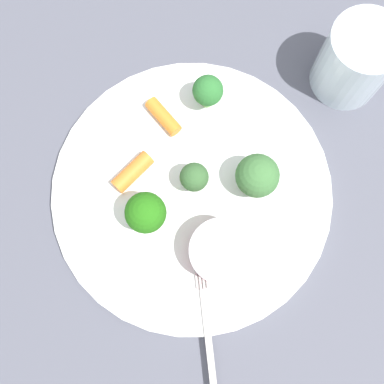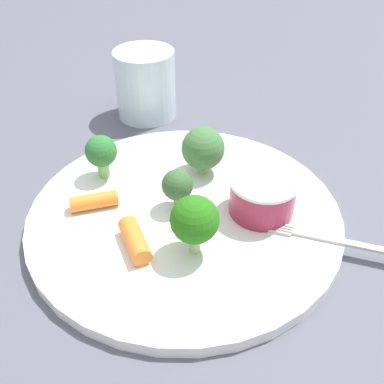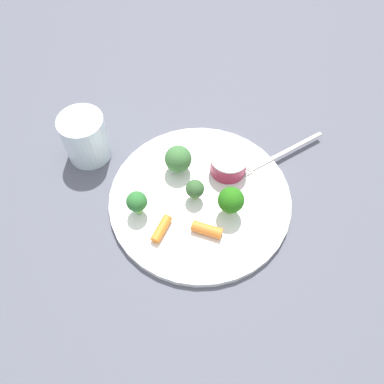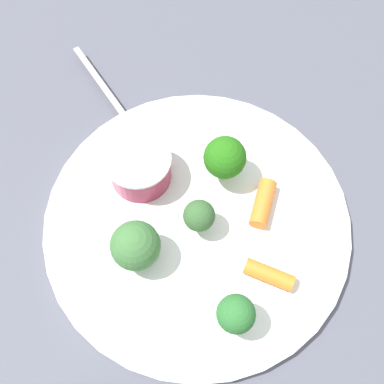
# 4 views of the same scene
# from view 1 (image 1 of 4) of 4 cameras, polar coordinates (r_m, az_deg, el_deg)

# --- Properties ---
(ground_plane) EXTENTS (2.40, 2.40, 0.00)m
(ground_plane) POSITION_cam_1_polar(r_m,az_deg,el_deg) (0.51, -0.02, -0.19)
(ground_plane) COLOR #525460
(plate) EXTENTS (0.29, 0.29, 0.01)m
(plate) POSITION_cam_1_polar(r_m,az_deg,el_deg) (0.50, -0.02, -0.03)
(plate) COLOR white
(plate) RESTS_ON ground_plane
(sauce_cup) EXTENTS (0.06, 0.06, 0.04)m
(sauce_cup) POSITION_cam_1_polar(r_m,az_deg,el_deg) (0.47, 3.50, -7.21)
(sauce_cup) COLOR #992341
(sauce_cup) RESTS_ON plate
(broccoli_floret_0) EXTENTS (0.03, 0.03, 0.04)m
(broccoli_floret_0) POSITION_cam_1_polar(r_m,az_deg,el_deg) (0.47, 0.26, 1.77)
(broccoli_floret_0) COLOR #83B565
(broccoli_floret_0) RESTS_ON plate
(broccoli_floret_1) EXTENTS (0.04, 0.04, 0.06)m
(broccoli_floret_1) POSITION_cam_1_polar(r_m,az_deg,el_deg) (0.46, -5.57, -2.49)
(broccoli_floret_1) COLOR #94C36E
(broccoli_floret_1) RESTS_ON plate
(broccoli_floret_2) EXTENTS (0.04, 0.04, 0.05)m
(broccoli_floret_2) POSITION_cam_1_polar(r_m,az_deg,el_deg) (0.47, 7.81, 1.93)
(broccoli_floret_2) COLOR #83C35F
(broccoli_floret_2) RESTS_ON plate
(broccoli_floret_3) EXTENTS (0.03, 0.03, 0.05)m
(broccoli_floret_3) POSITION_cam_1_polar(r_m,az_deg,el_deg) (0.50, 1.90, 11.95)
(broccoli_floret_3) COLOR #7EC166
(broccoli_floret_3) RESTS_ON plate
(carrot_stick_0) EXTENTS (0.04, 0.05, 0.01)m
(carrot_stick_0) POSITION_cam_1_polar(r_m,az_deg,el_deg) (0.51, -3.44, 8.99)
(carrot_stick_0) COLOR orange
(carrot_stick_0) RESTS_ON plate
(carrot_stick_1) EXTENTS (0.05, 0.04, 0.02)m
(carrot_stick_1) POSITION_cam_1_polar(r_m,az_deg,el_deg) (0.50, -7.00, 2.74)
(carrot_stick_1) COLOR orange
(carrot_stick_1) RESTS_ON plate
(fork) EXTENTS (0.17, 0.08, 0.00)m
(fork) POSITION_cam_1_polar(r_m,az_deg,el_deg) (0.48, 2.14, -18.50)
(fork) COLOR beige
(fork) RESTS_ON plate
(drinking_glass) EXTENTS (0.08, 0.08, 0.09)m
(drinking_glass) POSITION_cam_1_polar(r_m,az_deg,el_deg) (0.54, 18.94, 14.60)
(drinking_glass) COLOR silver
(drinking_glass) RESTS_ON ground_plane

